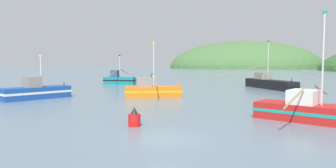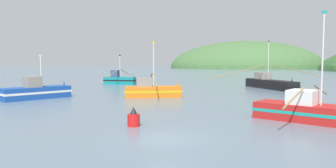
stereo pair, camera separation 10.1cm
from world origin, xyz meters
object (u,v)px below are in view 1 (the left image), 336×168
object	(u,v)px
fishing_boat_black	(269,83)
channel_buoy	(134,118)
fishing_boat_red	(308,110)
fishing_boat_orange	(152,90)
fishing_boat_blue	(36,91)
fishing_boat_teal	(119,80)

from	to	relation	value
fishing_boat_black	channel_buoy	world-z (taller)	fishing_boat_black
fishing_boat_red	channel_buoy	distance (m)	12.77
fishing_boat_orange	fishing_boat_blue	xyz separation A→B (m)	(-13.47, -3.60, 0.05)
fishing_boat_orange	channel_buoy	xyz separation A→B (m)	(1.93, -17.31, -0.30)
fishing_boat_orange	fishing_boat_black	bearing A→B (deg)	24.99
channel_buoy	fishing_boat_orange	bearing A→B (deg)	96.37
fishing_boat_orange	fishing_boat_black	xyz separation A→B (m)	(17.01, 14.58, 0.07)
channel_buoy	fishing_boat_black	bearing A→B (deg)	64.70
fishing_boat_orange	fishing_boat_blue	size ratio (longest dim) A/B	1.21
fishing_boat_black	fishing_boat_red	xyz separation A→B (m)	(-2.76, -28.52, -0.09)
fishing_boat_teal	channel_buoy	bearing A→B (deg)	-67.33
fishing_boat_orange	fishing_boat_teal	size ratio (longest dim) A/B	0.87
fishing_boat_red	fishing_boat_orange	bearing A→B (deg)	168.22
fishing_boat_orange	channel_buoy	bearing A→B (deg)	-99.25
fishing_boat_black	fishing_boat_red	size ratio (longest dim) A/B	2.18
fishing_boat_red	channel_buoy	world-z (taller)	fishing_boat_red
fishing_boat_orange	fishing_boat_teal	bearing A→B (deg)	101.25
fishing_boat_red	fishing_boat_teal	size ratio (longest dim) A/B	0.83
fishing_boat_black	channel_buoy	size ratio (longest dim) A/B	14.95
fishing_boat_black	fishing_boat_teal	world-z (taller)	fishing_boat_black
fishing_boat_red	fishing_boat_teal	bearing A→B (deg)	158.15
fishing_boat_teal	fishing_boat_black	bearing A→B (deg)	-7.77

